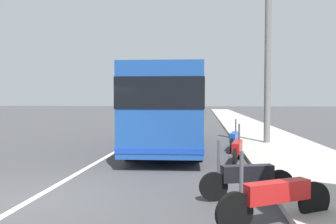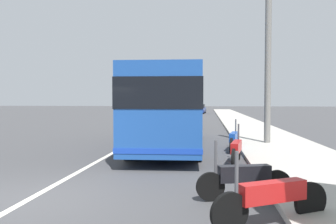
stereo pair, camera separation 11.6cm
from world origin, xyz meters
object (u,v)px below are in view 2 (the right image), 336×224
motorcycle_angled (272,198)px  motorcycle_mid_row (236,149)px  motorcycle_by_tree (244,178)px  motorcycle_nearest_curb (234,139)px  car_behind_bus (185,119)px  utility_pole (268,62)px  coach_bus (169,105)px  car_far_distant (199,109)px

motorcycle_angled → motorcycle_mid_row: (5.25, 0.11, -0.01)m
motorcycle_by_tree → motorcycle_mid_row: 3.86m
motorcycle_nearest_curb → car_behind_bus: 11.14m
motorcycle_mid_row → utility_pole: (4.46, -1.77, 3.34)m
coach_bus → car_far_distant: bearing=-3.7°
motorcycle_by_tree → motorcycle_nearest_curb: 6.69m
coach_bus → car_behind_bus: bearing=-3.0°
coach_bus → car_far_distant: coach_bus is taller
utility_pole → motorcycle_nearest_curb: bearing=135.0°
motorcycle_mid_row → car_behind_bus: size_ratio=0.47×
car_far_distant → utility_pole: size_ratio=0.61×
motorcycle_mid_row → car_behind_bus: (13.62, 2.64, 0.21)m
motorcycle_angled → motorcycle_by_tree: motorcycle_angled is taller
coach_bus → utility_pole: (0.98, -4.40, 1.97)m
motorcycle_angled → car_far_distant: size_ratio=0.44×
motorcycle_mid_row → utility_pole: 5.84m
motorcycle_angled → utility_pole: bearing=-128.0°
motorcycle_nearest_curb → car_behind_bus: car_behind_bus is taller
motorcycle_by_tree → coach_bus: bearing=-86.6°
car_behind_bus → motorcycle_mid_row: bearing=-168.4°
motorcycle_mid_row → car_behind_bus: 13.87m
motorcycle_angled → car_far_distant: car_far_distant is taller
car_behind_bus → car_far_distant: size_ratio=1.01×
car_behind_bus → coach_bus: bearing=-179.3°
motorcycle_mid_row → coach_bus: bearing=48.0°
car_far_distant → utility_pole: bearing=-169.2°
motorcycle_nearest_curb → car_far_distant: (37.93, 2.39, 0.24)m
motorcycle_mid_row → motorcycle_nearest_curb: bearing=8.0°
motorcycle_angled → car_far_distant: (46.01, 2.35, 0.23)m
motorcycle_nearest_curb → car_far_distant: car_far_distant is taller
utility_pole → motorcycle_angled: bearing=170.3°
motorcycle_nearest_curb → utility_pole: (1.63, -1.63, 3.34)m
motorcycle_angled → motorcycle_nearest_curb: size_ratio=0.93×
motorcycle_angled → utility_pole: 10.39m
motorcycle_mid_row → car_far_distant: car_far_distant is taller
motorcycle_angled → motorcycle_mid_row: bearing=-117.1°
car_far_distant → motorcycle_mid_row: bearing=-172.3°
motorcycle_angled → motorcycle_mid_row: size_ratio=0.93×
car_far_distant → coach_bus: bearing=-176.1°
motorcycle_nearest_curb → utility_pole: utility_pole is taller
car_behind_bus → car_far_distant: 27.15m
utility_pole → car_far_distant: bearing=6.3°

